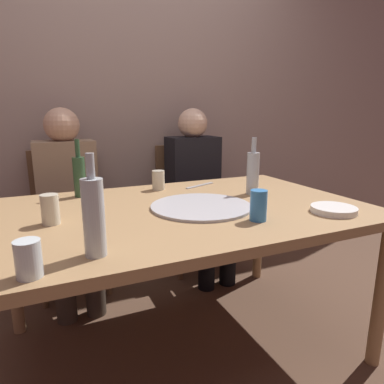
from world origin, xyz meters
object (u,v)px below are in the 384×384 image
at_px(water_bottle, 94,216).
at_px(wine_glass, 28,259).
at_px(beer_bottle, 79,175).
at_px(pizza_tray, 201,206).
at_px(plate_stack, 334,210).
at_px(tumbler_near, 158,180).
at_px(tumbler_far, 50,209).
at_px(wine_bottle, 253,172).
at_px(soda_can, 258,205).
at_px(guest_in_beanie, 198,184).
at_px(chair_right, 189,197).
at_px(dining_table, 183,221).
at_px(chair_left, 69,210).
at_px(table_knife, 200,185).
at_px(guest_in_sweater, 69,196).

height_order(water_bottle, wine_glass, water_bottle).
xyz_separation_m(beer_bottle, water_bottle, (-0.04, -0.78, 0.01)).
xyz_separation_m(pizza_tray, plate_stack, (0.48, -0.30, 0.01)).
bearing_deg(tumbler_near, beer_bottle, 178.13).
relative_size(beer_bottle, tumbler_far, 2.51).
bearing_deg(tumbler_far, wine_bottle, 5.72).
height_order(water_bottle, plate_stack, water_bottle).
xyz_separation_m(soda_can, guest_in_beanie, (0.24, 1.08, -0.14)).
bearing_deg(beer_bottle, water_bottle, -93.00).
xyz_separation_m(soda_can, plate_stack, (0.36, -0.04, -0.05)).
bearing_deg(chair_right, water_bottle, 56.18).
distance_m(water_bottle, wine_glass, 0.20).
xyz_separation_m(wine_glass, guest_in_beanie, (1.05, 1.23, -0.13)).
bearing_deg(plate_stack, tumbler_near, 126.70).
xyz_separation_m(dining_table, chair_right, (0.44, 0.92, -0.14)).
distance_m(wine_glass, guest_in_beanie, 1.62).
xyz_separation_m(wine_glass, plate_stack, (1.17, 0.11, -0.04)).
relative_size(wine_bottle, soda_can, 2.40).
height_order(beer_bottle, chair_left, beer_bottle).
bearing_deg(chair_right, wine_bottle, 89.18).
xyz_separation_m(beer_bottle, chair_left, (-0.04, 0.53, -0.32)).
height_order(wine_bottle, plate_stack, wine_bottle).
height_order(soda_can, chair_right, chair_right).
bearing_deg(tumbler_near, water_bottle, -120.57).
bearing_deg(beer_bottle, wine_glass, -104.41).
bearing_deg(dining_table, table_knife, 55.06).
bearing_deg(tumbler_near, wine_bottle, -35.72).
xyz_separation_m(chair_right, guest_in_sweater, (-0.87, -0.15, 0.13)).
relative_size(water_bottle, chair_right, 0.34).
relative_size(plate_stack, chair_left, 0.21).
relative_size(wine_bottle, guest_in_sweater, 0.25).
bearing_deg(table_knife, guest_in_beanie, -136.61).
bearing_deg(water_bottle, guest_in_sweater, 89.76).
bearing_deg(water_bottle, tumbler_far, 106.88).
distance_m(beer_bottle, table_knife, 0.67).
bearing_deg(soda_can, pizza_tray, 115.45).
xyz_separation_m(tumbler_far, guest_in_beanie, (0.99, 0.79, -0.14)).
bearing_deg(pizza_tray, table_knife, 65.23).
xyz_separation_m(wine_bottle, guest_in_beanie, (0.01, 0.69, -0.20)).
bearing_deg(wine_bottle, water_bottle, -151.73).
distance_m(pizza_tray, chair_right, 1.06).
height_order(tumbler_near, soda_can, soda_can).
bearing_deg(table_knife, beer_bottle, -24.73).
relative_size(water_bottle, soda_can, 2.49).
bearing_deg(beer_bottle, plate_stack, -37.83).
bearing_deg(chair_left, tumbler_far, 82.97).
bearing_deg(soda_can, water_bottle, -172.73).
distance_m(pizza_tray, guest_in_sweater, 0.96).
bearing_deg(wine_bottle, dining_table, -169.10).
relative_size(plate_stack, guest_in_beanie, 0.16).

